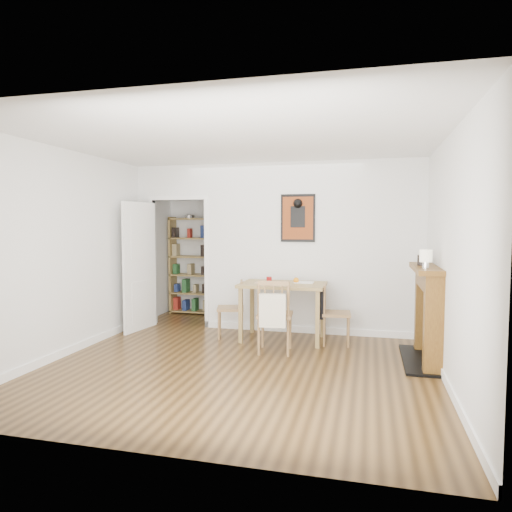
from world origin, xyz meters
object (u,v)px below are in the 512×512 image
(chair_front, at_px, (275,315))
(bookshelf, at_px, (190,266))
(fireplace, at_px, (429,311))
(orange_fruit, at_px, (296,280))
(red_glass, at_px, (269,280))
(ceramic_jar_a, at_px, (422,260))
(chair_right, at_px, (335,313))
(mantel_lamp, at_px, (426,257))
(chair_left, at_px, (230,309))
(ceramic_jar_b, at_px, (425,259))
(notebook, at_px, (304,282))
(dining_table, at_px, (283,290))

(chair_front, bearing_deg, bookshelf, 133.03)
(fireplace, relative_size, orange_fruit, 15.47)
(fireplace, bearing_deg, bookshelf, 151.34)
(red_glass, xyz_separation_m, ceramic_jar_a, (1.99, -0.45, 0.36))
(chair_front, xyz_separation_m, bookshelf, (-2.06, 2.21, 0.40))
(chair_right, height_order, mantel_lamp, mantel_lamp)
(chair_front, distance_m, red_glass, 0.71)
(chair_left, relative_size, bookshelf, 0.47)
(orange_fruit, bearing_deg, ceramic_jar_b, -10.55)
(bookshelf, relative_size, notebook, 6.62)
(dining_table, relative_size, orange_fruit, 14.86)
(red_glass, relative_size, notebook, 0.37)
(dining_table, relative_size, chair_left, 1.43)
(dining_table, bearing_deg, chair_front, -88.05)
(chair_right, relative_size, red_glass, 8.44)
(bookshelf, xyz_separation_m, ceramic_jar_a, (3.85, -2.09, 0.34))
(bookshelf, bearing_deg, ceramic_jar_a, -28.54)
(dining_table, xyz_separation_m, chair_front, (0.02, -0.66, -0.23))
(ceramic_jar_a, height_order, ceramic_jar_b, ceramic_jar_a)
(dining_table, xyz_separation_m, notebook, (0.29, 0.12, 0.11))
(dining_table, bearing_deg, ceramic_jar_a, -16.86)
(fireplace, bearing_deg, chair_front, -178.27)
(ceramic_jar_a, bearing_deg, chair_left, 168.93)
(ceramic_jar_b, bearing_deg, fireplace, -86.43)
(chair_front, xyz_separation_m, mantel_lamp, (1.78, -0.31, 0.81))
(chair_left, distance_m, ceramic_jar_a, 2.75)
(dining_table, xyz_separation_m, fireplace, (1.90, -0.61, -0.10))
(orange_fruit, bearing_deg, notebook, 29.86)
(notebook, height_order, ceramic_jar_b, ceramic_jar_b)
(chair_right, xyz_separation_m, orange_fruit, (-0.56, 0.13, 0.42))
(red_glass, height_order, ceramic_jar_b, ceramic_jar_b)
(chair_right, height_order, red_glass, red_glass)
(notebook, xyz_separation_m, ceramic_jar_b, (1.59, -0.37, 0.39))
(bookshelf, xyz_separation_m, notebook, (2.33, -1.43, -0.06))
(red_glass, bearing_deg, notebook, 24.46)
(ceramic_jar_b, bearing_deg, chair_right, 170.53)
(chair_left, xyz_separation_m, red_glass, (0.59, -0.05, 0.45))
(orange_fruit, distance_m, notebook, 0.12)
(chair_front, height_order, fireplace, fireplace)
(chair_left, height_order, orange_fruit, orange_fruit)
(dining_table, distance_m, chair_right, 0.80)
(chair_front, xyz_separation_m, red_glass, (-0.20, 0.57, 0.38))
(bookshelf, bearing_deg, orange_fruit, -33.79)
(ceramic_jar_a, bearing_deg, orange_fruit, 159.58)
(chair_left, bearing_deg, notebook, 8.66)
(orange_fruit, bearing_deg, chair_left, -173.94)
(dining_table, bearing_deg, fireplace, -17.73)
(red_glass, distance_m, mantel_lamp, 2.21)
(dining_table, distance_m, ceramic_jar_b, 1.96)
(chair_right, bearing_deg, bookshelf, 149.91)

